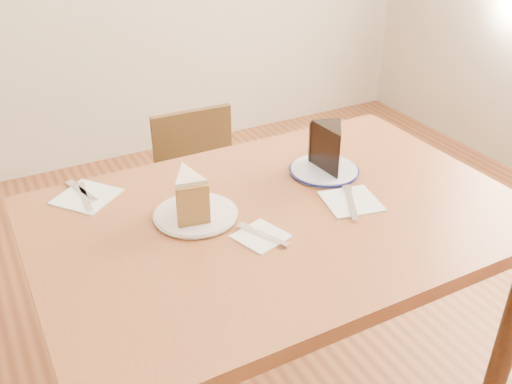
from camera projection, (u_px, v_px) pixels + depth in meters
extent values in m
cube|color=#5B2D18|center=(280.00, 219.00, 1.43)|extent=(1.20, 0.80, 0.04)
cylinder|color=black|center=(507.00, 341.00, 1.58)|extent=(0.06, 0.06, 0.71)
cylinder|color=black|center=(58.00, 319.00, 1.66)|extent=(0.06, 0.06, 0.71)
cylinder|color=black|center=(358.00, 222.00, 2.10)|extent=(0.06, 0.06, 0.71)
cube|color=#311F0E|center=(211.00, 211.00, 2.11)|extent=(0.37, 0.37, 0.04)
cylinder|color=#311F0E|center=(233.00, 226.00, 2.38)|extent=(0.03, 0.03, 0.37)
cylinder|color=#311F0E|center=(163.00, 244.00, 2.27)|extent=(0.03, 0.03, 0.37)
cylinder|color=#311F0E|center=(265.00, 267.00, 2.15)|extent=(0.03, 0.03, 0.37)
cylinder|color=#311F0E|center=(189.00, 289.00, 2.03)|extent=(0.03, 0.03, 0.37)
cube|color=#311F0E|center=(193.00, 151.00, 2.14)|extent=(0.30, 0.04, 0.32)
cylinder|color=silver|center=(196.00, 215.00, 1.40)|extent=(0.20, 0.20, 0.01)
cylinder|color=white|center=(324.00, 170.00, 1.60)|extent=(0.19, 0.19, 0.01)
cube|color=white|center=(261.00, 236.00, 1.32)|extent=(0.13, 0.13, 0.00)
cube|color=white|center=(351.00, 201.00, 1.46)|extent=(0.16, 0.16, 0.00)
cube|color=white|center=(87.00, 197.00, 1.48)|extent=(0.20, 0.20, 0.00)
cube|color=silver|center=(264.00, 235.00, 1.32)|extent=(0.07, 0.13, 0.00)
cube|color=white|center=(351.00, 202.00, 1.45)|extent=(0.10, 0.16, 0.00)
cube|color=silver|center=(82.00, 191.00, 1.50)|extent=(0.05, 0.14, 0.00)
cube|color=silver|center=(85.00, 197.00, 1.47)|extent=(0.03, 0.16, 0.00)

